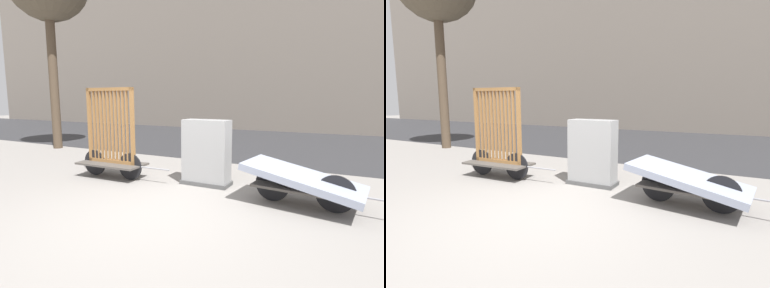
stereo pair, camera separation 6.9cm
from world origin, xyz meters
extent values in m
plane|color=gray|center=(0.00, 0.00, 0.00)|extent=(60.00, 60.00, 0.00)
cube|color=#2D2D30|center=(0.00, 8.35, 0.00)|extent=(56.00, 8.74, 0.01)
cube|color=slate|center=(0.00, 14.72, 6.00)|extent=(48.00, 4.00, 12.00)
cube|color=#4C4742|center=(-1.96, 1.43, 0.31)|extent=(1.51, 0.73, 0.04)
cylinder|color=black|center=(-1.48, 1.44, 0.29)|extent=(0.58, 0.05, 0.57)
cylinder|color=black|center=(-2.45, 1.41, 0.29)|extent=(0.58, 0.05, 0.57)
cylinder|color=gray|center=(-0.87, 1.46, 0.31)|extent=(0.70, 0.05, 0.03)
cube|color=olive|center=(-1.96, 1.43, 0.36)|extent=(1.22, 0.11, 0.07)
cube|color=olive|center=(-1.96, 1.43, 1.90)|extent=(1.22, 0.11, 0.07)
cube|color=olive|center=(-2.54, 1.41, 1.13)|extent=(0.07, 0.07, 1.61)
cube|color=olive|center=(-1.39, 1.44, 1.13)|extent=(0.07, 0.07, 1.61)
cube|color=olive|center=(-2.41, 1.41, 1.13)|extent=(0.04, 0.05, 1.54)
cube|color=olive|center=(-2.31, 1.42, 1.13)|extent=(0.04, 0.05, 1.54)
cube|color=olive|center=(-2.21, 1.42, 1.13)|extent=(0.04, 0.05, 1.54)
cube|color=olive|center=(-2.11, 1.42, 1.13)|extent=(0.04, 0.05, 1.54)
cube|color=olive|center=(-2.01, 1.42, 1.13)|extent=(0.04, 0.05, 1.54)
cube|color=olive|center=(-1.92, 1.43, 1.13)|extent=(0.04, 0.05, 1.54)
cube|color=olive|center=(-1.82, 1.43, 1.13)|extent=(0.04, 0.05, 1.54)
cube|color=olive|center=(-1.72, 1.43, 1.13)|extent=(0.04, 0.05, 1.54)
cube|color=olive|center=(-1.62, 1.44, 1.13)|extent=(0.04, 0.05, 1.54)
cube|color=olive|center=(-1.52, 1.44, 1.13)|extent=(0.04, 0.05, 1.54)
cube|color=#4C4742|center=(1.96, 1.43, 0.31)|extent=(1.56, 0.85, 0.04)
cylinder|color=black|center=(2.45, 1.37, 0.29)|extent=(0.57, 0.10, 0.57)
cylinder|color=black|center=(1.48, 1.48, 0.29)|extent=(0.57, 0.10, 0.57)
cylinder|color=gray|center=(3.05, 1.30, 0.31)|extent=(0.70, 0.11, 0.03)
cube|color=#8C93A8|center=(1.96, 1.43, 0.46)|extent=(1.90, 1.15, 0.44)
cube|color=#4C4C4C|center=(0.09, 1.87, 0.04)|extent=(0.98, 0.45, 0.08)
cube|color=gray|center=(0.09, 1.87, 0.65)|extent=(0.92, 0.39, 1.30)
cylinder|color=#4C3D2D|center=(-6.44, 3.63, 2.39)|extent=(0.30, 0.30, 4.79)
camera|label=1|loc=(2.51, -3.45, 1.69)|focal=28.00mm
camera|label=2|loc=(2.57, -3.42, 1.69)|focal=28.00mm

